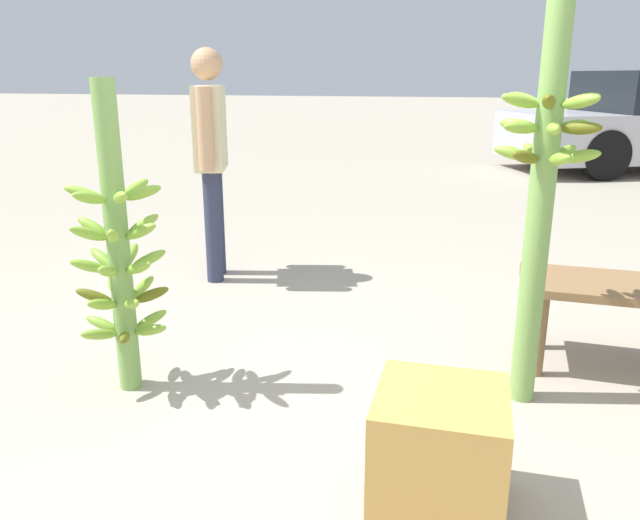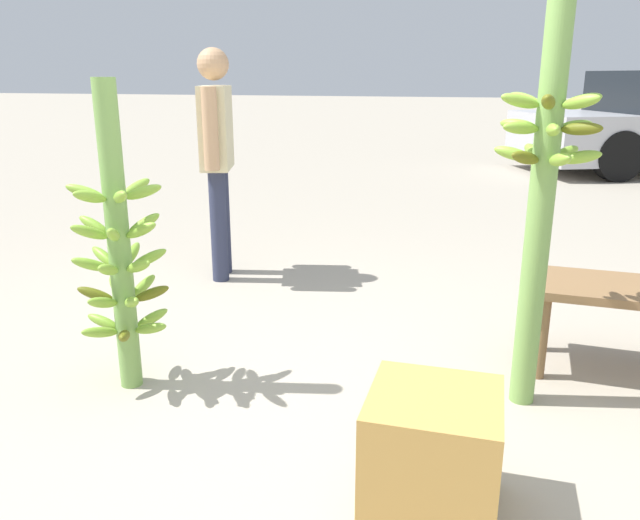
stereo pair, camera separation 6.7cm
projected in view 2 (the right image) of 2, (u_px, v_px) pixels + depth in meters
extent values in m
plane|color=#A89E8C|center=(295.00, 432.00, 2.50)|extent=(80.00, 80.00, 0.00)
cylinder|color=#7AA851|center=(119.00, 241.00, 2.69)|extent=(0.10, 0.10, 1.37)
ellipsoid|color=#84B238|center=(90.00, 197.00, 2.53)|extent=(0.09, 0.18, 0.09)
ellipsoid|color=#84B238|center=(120.00, 197.00, 2.53)|extent=(0.15, 0.15, 0.09)
ellipsoid|color=#84B238|center=(143.00, 192.00, 2.63)|extent=(0.18, 0.09, 0.09)
ellipsoid|color=#84B238|center=(136.00, 188.00, 2.73)|extent=(0.09, 0.18, 0.09)
ellipsoid|color=#84B238|center=(108.00, 188.00, 2.73)|extent=(0.15, 0.15, 0.09)
ellipsoid|color=#84B238|center=(85.00, 192.00, 2.63)|extent=(0.18, 0.09, 0.09)
ellipsoid|color=#84B238|center=(141.00, 230.00, 2.63)|extent=(0.17, 0.06, 0.11)
ellipsoid|color=#84B238|center=(144.00, 224.00, 2.75)|extent=(0.14, 0.17, 0.11)
ellipsoid|color=#84B238|center=(121.00, 222.00, 2.79)|extent=(0.11, 0.17, 0.11)
ellipsoid|color=#84B238|center=(95.00, 226.00, 2.71)|extent=(0.17, 0.06, 0.11)
ellipsoid|color=#84B238|center=(89.00, 232.00, 2.60)|extent=(0.14, 0.17, 0.11)
ellipsoid|color=#84B238|center=(113.00, 235.00, 2.56)|extent=(0.11, 0.17, 0.11)
ellipsoid|color=#84B238|center=(149.00, 258.00, 2.76)|extent=(0.16, 0.14, 0.10)
ellipsoid|color=#84B238|center=(132.00, 254.00, 2.83)|extent=(0.07, 0.18, 0.10)
ellipsoid|color=#84B238|center=(104.00, 257.00, 2.79)|extent=(0.18, 0.11, 0.10)
ellipsoid|color=#84B238|center=(91.00, 265.00, 2.67)|extent=(0.16, 0.14, 0.10)
ellipsoid|color=#84B238|center=(108.00, 270.00, 2.60)|extent=(0.07, 0.18, 0.10)
ellipsoid|color=#84B238|center=(138.00, 266.00, 2.65)|extent=(0.18, 0.11, 0.10)
ellipsoid|color=#5D6216|center=(96.00, 294.00, 2.76)|extent=(0.18, 0.10, 0.10)
ellipsoid|color=#84B238|center=(103.00, 303.00, 2.66)|extent=(0.08, 0.18, 0.10)
ellipsoid|color=#84B238|center=(132.00, 302.00, 2.66)|extent=(0.16, 0.15, 0.10)
ellipsoid|color=#5D6216|center=(152.00, 294.00, 2.76)|extent=(0.18, 0.10, 0.10)
ellipsoid|color=#84B238|center=(143.00, 286.00, 2.86)|extent=(0.08, 0.18, 0.10)
ellipsoid|color=#84B238|center=(116.00, 286.00, 2.86)|extent=(0.16, 0.15, 0.10)
ellipsoid|color=#84B238|center=(129.00, 315.00, 2.92)|extent=(0.12, 0.17, 0.09)
ellipsoid|color=#84B238|center=(103.00, 322.00, 2.84)|extent=(0.17, 0.05, 0.09)
ellipsoid|color=#84B238|center=(100.00, 332.00, 2.72)|extent=(0.13, 0.17, 0.09)
ellipsoid|color=#5D6216|center=(124.00, 336.00, 2.69)|extent=(0.12, 0.17, 0.09)
ellipsoid|color=#84B238|center=(151.00, 328.00, 2.76)|extent=(0.17, 0.05, 0.09)
ellipsoid|color=#84B238|center=(152.00, 318.00, 2.88)|extent=(0.13, 0.17, 0.09)
cylinder|color=#7AA851|center=(540.00, 213.00, 2.51)|extent=(0.10, 0.10, 1.68)
ellipsoid|color=#84B238|center=(520.00, 101.00, 2.37)|extent=(0.17, 0.10, 0.08)
ellipsoid|color=#5D6216|center=(548.00, 102.00, 2.27)|extent=(0.07, 0.17, 0.08)
ellipsoid|color=#84B238|center=(581.00, 102.00, 2.28)|extent=(0.16, 0.14, 0.08)
ellipsoid|color=#84B238|center=(583.00, 101.00, 2.39)|extent=(0.17, 0.10, 0.08)
ellipsoid|color=#84B238|center=(555.00, 100.00, 2.49)|extent=(0.07, 0.17, 0.08)
ellipsoid|color=#84B238|center=(524.00, 100.00, 2.48)|extent=(0.16, 0.14, 0.08)
ellipsoid|color=#84B238|center=(521.00, 128.00, 2.37)|extent=(0.16, 0.13, 0.06)
ellipsoid|color=#84B238|center=(553.00, 130.00, 2.29)|extent=(0.06, 0.16, 0.06)
ellipsoid|color=#5D6216|center=(582.00, 129.00, 2.33)|extent=(0.16, 0.12, 0.06)
ellipsoid|color=#84B238|center=(576.00, 126.00, 2.45)|extent=(0.16, 0.13, 0.06)
ellipsoid|color=#84B238|center=(545.00, 125.00, 2.53)|extent=(0.06, 0.16, 0.06)
ellipsoid|color=#84B238|center=(518.00, 125.00, 2.49)|extent=(0.16, 0.12, 0.06)
ellipsoid|color=#84B238|center=(560.00, 160.00, 2.32)|extent=(0.10, 0.17, 0.08)
ellipsoid|color=#84B238|center=(580.00, 157.00, 2.39)|extent=(0.17, 0.08, 0.08)
ellipsoid|color=#84B238|center=(565.00, 153.00, 2.51)|extent=(0.14, 0.16, 0.08)
ellipsoid|color=#84B238|center=(533.00, 152.00, 2.56)|extent=(0.10, 0.17, 0.08)
ellipsoid|color=#84B238|center=(513.00, 154.00, 2.49)|extent=(0.17, 0.08, 0.08)
ellipsoid|color=#5D6216|center=(525.00, 158.00, 2.37)|extent=(0.14, 0.16, 0.08)
cylinder|color=#2D334C|center=(219.00, 227.00, 4.24)|extent=(0.14, 0.14, 0.76)
cylinder|color=#2D334C|center=(222.00, 221.00, 4.42)|extent=(0.14, 0.14, 0.76)
cube|color=beige|center=(216.00, 128.00, 4.14)|extent=(0.29, 0.44, 0.54)
cylinder|color=tan|center=(210.00, 129.00, 3.90)|extent=(0.12, 0.12, 0.51)
cylinder|color=tan|center=(221.00, 123.00, 4.38)|extent=(0.12, 0.12, 0.51)
sphere|color=tan|center=(213.00, 64.00, 4.03)|extent=(0.21, 0.21, 0.21)
cylinder|color=olive|center=(541.00, 314.00, 3.19)|extent=(0.06, 0.06, 0.40)
cylinder|color=olive|center=(541.00, 338.00, 2.90)|extent=(0.06, 0.06, 0.40)
cylinder|color=black|center=(619.00, 156.00, 8.28)|extent=(0.70, 0.46, 0.68)
cylinder|color=black|center=(558.00, 144.00, 9.79)|extent=(0.70, 0.46, 0.68)
cube|color=#C69347|center=(432.00, 454.00, 2.00)|extent=(0.41, 0.41, 0.41)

